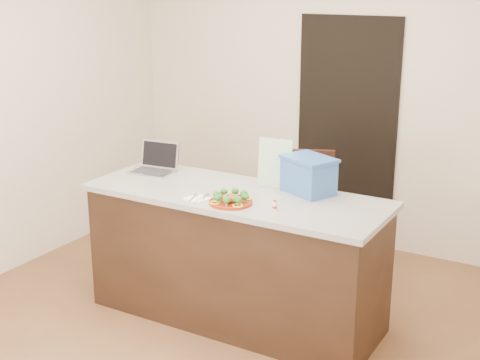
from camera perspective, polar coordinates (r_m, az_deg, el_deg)
The scene contains 16 objects.
ground at distance 4.63m, azimuth -1.96°, elevation -12.83°, with size 4.00×4.00×0.00m, color brown.
room_shell at distance 4.08m, azimuth -2.19°, elevation 7.34°, with size 4.00×4.00×4.00m.
doorway at distance 5.90m, azimuth 9.04°, elevation 3.99°, with size 0.90×0.02×2.00m, color black.
island at distance 4.62m, azimuth -0.37°, elevation -6.51°, with size 2.06×0.76×0.92m.
plate at distance 4.24m, azimuth -0.79°, elevation -1.89°, with size 0.28×0.28×0.02m.
meatballs at distance 4.23m, azimuth -0.84°, elevation -1.55°, with size 0.11×0.11×0.04m.
broccoli at distance 4.23m, azimuth -0.79°, elevation -1.33°, with size 0.23×0.23×0.04m.
pepper_rings at distance 4.24m, azimuth -0.79°, elevation -1.76°, with size 0.24×0.24×0.01m.
napkin at distance 4.34m, azimuth -3.69°, elevation -1.57°, with size 0.14×0.14×0.01m, color white.
fork at distance 4.36m, azimuth -3.84°, elevation -1.43°, with size 0.05×0.16×0.00m.
knife at distance 4.31m, azimuth -3.49°, elevation -1.62°, with size 0.04×0.21×0.01m.
yogurt_bottle at distance 4.12m, azimuth 2.98°, elevation -2.24°, with size 0.03×0.03×0.07m.
laptop at distance 4.97m, azimuth -7.22°, elevation 1.40°, with size 0.33×0.27×0.22m.
leaflet at distance 4.54m, azimuth 2.98°, elevation 1.44°, with size 0.23×0.00×0.34m, color white.
blue_box at distance 4.44m, azimuth 5.88°, elevation 0.44°, with size 0.41×0.37×0.25m.
chair at distance 5.07m, azimuth 4.79°, elevation -2.69°, with size 0.61×0.63×1.06m.
Camera 1 is at (2.15, -3.40, 2.30)m, focal length 50.00 mm.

